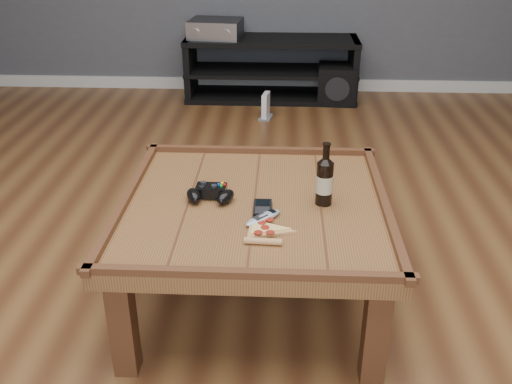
{
  "coord_description": "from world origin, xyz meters",
  "views": [
    {
      "loc": [
        0.1,
        -1.9,
        1.45
      ],
      "look_at": [
        0.01,
        -0.05,
        0.52
      ],
      "focal_mm": 40.0,
      "sensor_mm": 36.0,
      "label": 1
    }
  ],
  "objects_px": {
    "smartphone": "(263,208)",
    "remote_control": "(263,218)",
    "coffee_table": "(254,216)",
    "subwoofer": "(337,84)",
    "pizza_slice": "(265,231)",
    "game_controller": "(210,194)",
    "media_console": "(271,69)",
    "av_receiver": "(216,29)",
    "game_console": "(266,107)",
    "beer_bottle": "(325,180)"
  },
  "relations": [
    {
      "from": "game_controller",
      "to": "coffee_table",
      "type": "bearing_deg",
      "value": -2.74
    },
    {
      "from": "game_controller",
      "to": "game_console",
      "type": "xyz_separation_m",
      "value": [
        0.14,
        2.22,
        -0.39
      ]
    },
    {
      "from": "remote_control",
      "to": "subwoofer",
      "type": "relative_size",
      "value": 0.47
    },
    {
      "from": "subwoofer",
      "to": "remote_control",
      "type": "bearing_deg",
      "value": -96.45
    },
    {
      "from": "media_console",
      "to": "av_receiver",
      "type": "relative_size",
      "value": 3.19
    },
    {
      "from": "media_console",
      "to": "remote_control",
      "type": "bearing_deg",
      "value": -89.24
    },
    {
      "from": "remote_control",
      "to": "media_console",
      "type": "bearing_deg",
      "value": 134.8
    },
    {
      "from": "game_controller",
      "to": "subwoofer",
      "type": "relative_size",
      "value": 0.63
    },
    {
      "from": "game_console",
      "to": "beer_bottle",
      "type": "bearing_deg",
      "value": -72.94
    },
    {
      "from": "subwoofer",
      "to": "game_console",
      "type": "distance_m",
      "value": 0.71
    },
    {
      "from": "coffee_table",
      "to": "remote_control",
      "type": "relative_size",
      "value": 6.81
    },
    {
      "from": "game_console",
      "to": "smartphone",
      "type": "bearing_deg",
      "value": -78.74
    },
    {
      "from": "pizza_slice",
      "to": "av_receiver",
      "type": "height_order",
      "value": "av_receiver"
    },
    {
      "from": "remote_control",
      "to": "subwoofer",
      "type": "distance_m",
      "value": 2.86
    },
    {
      "from": "media_console",
      "to": "smartphone",
      "type": "height_order",
      "value": "media_console"
    },
    {
      "from": "smartphone",
      "to": "remote_control",
      "type": "xyz_separation_m",
      "value": [
        0.0,
        -0.08,
        0.0
      ]
    },
    {
      "from": "media_console",
      "to": "game_controller",
      "type": "height_order",
      "value": "game_controller"
    },
    {
      "from": "media_console",
      "to": "game_controller",
      "type": "relative_size",
      "value": 6.81
    },
    {
      "from": "game_controller",
      "to": "remote_control",
      "type": "distance_m",
      "value": 0.26
    },
    {
      "from": "media_console",
      "to": "beer_bottle",
      "type": "relative_size",
      "value": 5.76
    },
    {
      "from": "beer_bottle",
      "to": "pizza_slice",
      "type": "height_order",
      "value": "beer_bottle"
    },
    {
      "from": "media_console",
      "to": "pizza_slice",
      "type": "xyz_separation_m",
      "value": [
        0.05,
        -2.98,
        0.21
      ]
    },
    {
      "from": "game_controller",
      "to": "smartphone",
      "type": "xyz_separation_m",
      "value": [
        0.2,
        -0.07,
        -0.02
      ]
    },
    {
      "from": "media_console",
      "to": "smartphone",
      "type": "xyz_separation_m",
      "value": [
        0.03,
        -2.81,
        0.21
      ]
    },
    {
      "from": "media_console",
      "to": "remote_control",
      "type": "height_order",
      "value": "media_console"
    },
    {
      "from": "media_console",
      "to": "game_console",
      "type": "bearing_deg",
      "value": -93.07
    },
    {
      "from": "subwoofer",
      "to": "pizza_slice",
      "type": "bearing_deg",
      "value": -95.98
    },
    {
      "from": "remote_control",
      "to": "coffee_table",
      "type": "bearing_deg",
      "value": 149.6
    },
    {
      "from": "game_controller",
      "to": "pizza_slice",
      "type": "distance_m",
      "value": 0.32
    },
    {
      "from": "game_controller",
      "to": "game_console",
      "type": "height_order",
      "value": "game_controller"
    },
    {
      "from": "remote_control",
      "to": "subwoofer",
      "type": "bearing_deg",
      "value": 123.91
    },
    {
      "from": "media_console",
      "to": "beer_bottle",
      "type": "height_order",
      "value": "beer_bottle"
    },
    {
      "from": "pizza_slice",
      "to": "smartphone",
      "type": "bearing_deg",
      "value": 97.41
    },
    {
      "from": "smartphone",
      "to": "remote_control",
      "type": "height_order",
      "value": "remote_control"
    },
    {
      "from": "coffee_table",
      "to": "pizza_slice",
      "type": "distance_m",
      "value": 0.24
    },
    {
      "from": "smartphone",
      "to": "game_controller",
      "type": "bearing_deg",
      "value": 159.77
    },
    {
      "from": "smartphone",
      "to": "remote_control",
      "type": "distance_m",
      "value": 0.08
    },
    {
      "from": "media_console",
      "to": "pizza_slice",
      "type": "height_order",
      "value": "media_console"
    },
    {
      "from": "beer_bottle",
      "to": "game_console",
      "type": "xyz_separation_m",
      "value": [
        -0.29,
        2.23,
        -0.46
      ]
    },
    {
      "from": "game_console",
      "to": "remote_control",
      "type": "bearing_deg",
      "value": -78.67
    },
    {
      "from": "av_receiver",
      "to": "game_console",
      "type": "relative_size",
      "value": 2.25
    },
    {
      "from": "media_console",
      "to": "subwoofer",
      "type": "relative_size",
      "value": 4.32
    },
    {
      "from": "remote_control",
      "to": "game_controller",
      "type": "bearing_deg",
      "value": -172.18
    },
    {
      "from": "coffee_table",
      "to": "smartphone",
      "type": "distance_m",
      "value": 0.09
    },
    {
      "from": "remote_control",
      "to": "av_receiver",
      "type": "height_order",
      "value": "av_receiver"
    },
    {
      "from": "media_console",
      "to": "av_receiver",
      "type": "height_order",
      "value": "av_receiver"
    },
    {
      "from": "pizza_slice",
      "to": "remote_control",
      "type": "bearing_deg",
      "value": 98.46
    },
    {
      "from": "remote_control",
      "to": "subwoofer",
      "type": "xyz_separation_m",
      "value": [
        0.5,
        2.8,
        -0.31
      ]
    },
    {
      "from": "game_controller",
      "to": "pizza_slice",
      "type": "relative_size",
      "value": 0.89
    },
    {
      "from": "media_console",
      "to": "subwoofer",
      "type": "xyz_separation_m",
      "value": [
        0.54,
        -0.09,
        -0.09
      ]
    }
  ]
}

